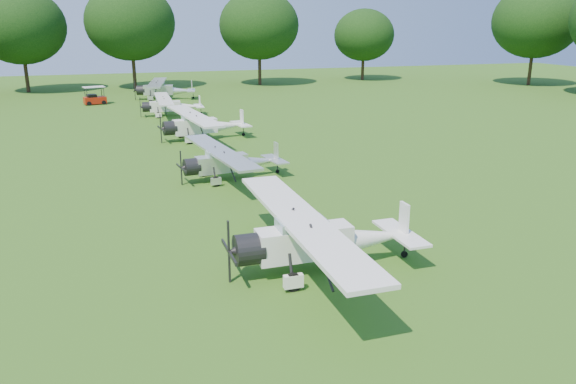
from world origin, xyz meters
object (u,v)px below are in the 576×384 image
at_px(golf_cart, 94,99).
at_px(aircraft_7, 163,88).
at_px(aircraft_5, 201,123).
at_px(aircraft_3, 318,236).
at_px(aircraft_4, 229,160).
at_px(aircraft_6, 170,104).

bearing_deg(golf_cart, aircraft_7, 2.12).
bearing_deg(aircraft_5, aircraft_3, -96.65).
distance_m(aircraft_3, aircraft_7, 46.81).
distance_m(aircraft_3, aircraft_5, 23.60).
bearing_deg(aircraft_3, aircraft_7, 90.41).
height_order(aircraft_3, golf_cart, aircraft_3).
bearing_deg(aircraft_4, golf_cart, 95.06).
height_order(aircraft_5, aircraft_7, aircraft_7).
bearing_deg(aircraft_4, aircraft_6, 84.08).
xyz_separation_m(aircraft_3, aircraft_4, (-0.55, 12.44, -0.19)).
bearing_deg(aircraft_7, aircraft_6, -83.13).
bearing_deg(aircraft_7, aircraft_5, -79.28).
height_order(aircraft_5, aircraft_6, aircraft_5).
distance_m(aircraft_3, golf_cart, 45.62).
height_order(aircraft_3, aircraft_4, aircraft_3).
relative_size(aircraft_3, aircraft_7, 1.03).
bearing_deg(aircraft_6, aircraft_4, -86.38).
xyz_separation_m(aircraft_5, aircraft_7, (-0.61, 23.20, 0.02)).
relative_size(aircraft_5, golf_cart, 4.38).
bearing_deg(aircraft_3, aircraft_6, 91.55).
distance_m(aircraft_4, aircraft_5, 11.16).
bearing_deg(golf_cart, aircraft_4, -89.68).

